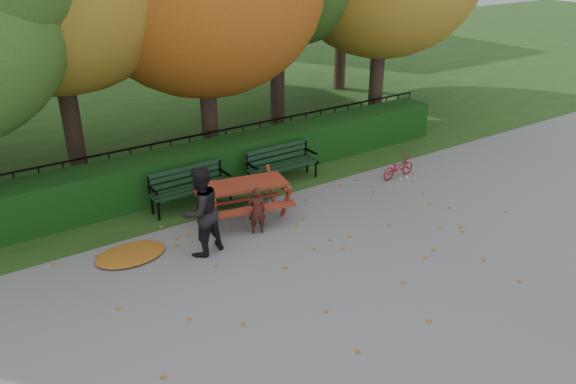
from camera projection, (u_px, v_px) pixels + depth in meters
ground at (342, 261)px, 10.33m from camera, size 90.00×90.00×0.00m
grass_strip at (103, 96)px, 20.85m from camera, size 90.00×90.00×0.00m
hedge at (224, 162)px, 13.51m from camera, size 13.00×0.90×1.00m
iron_fence at (209, 151)px, 14.09m from camera, size 14.00×0.04×1.02m
bench_left at (189, 184)px, 12.23m from camera, size 1.80×0.57×0.88m
bench_right at (281, 161)px, 13.46m from camera, size 1.80×0.57×0.88m
picnic_table at (243, 191)px, 11.72m from camera, size 2.08×1.81×0.88m
leaf_pile at (130, 254)px, 10.46m from camera, size 1.34×0.95×0.09m
leaf_scatter at (332, 254)px, 10.55m from camera, size 9.00×5.70×0.01m
child at (257, 210)px, 11.12m from camera, size 0.43×0.36×1.00m
adult at (201, 212)px, 10.25m from camera, size 0.98×0.84×1.73m
bicycle at (398, 167)px, 13.80m from camera, size 1.02×0.40×0.53m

